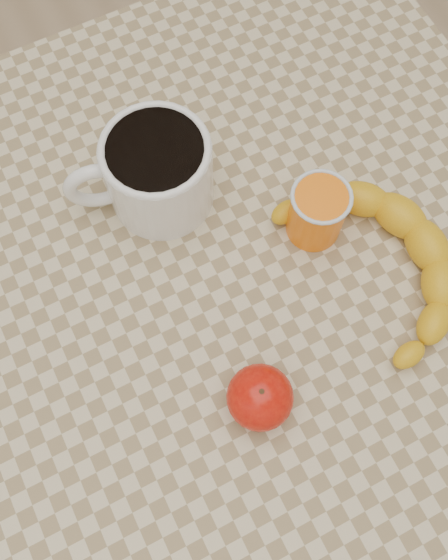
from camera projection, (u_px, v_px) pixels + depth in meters
name	position (u px, v px, depth m)	size (l,w,h in m)	color
ground	(224.00, 404.00, 1.37)	(3.00, 3.00, 0.00)	tan
table	(224.00, 311.00, 0.75)	(0.80, 0.80, 0.75)	#CCB990
coffee_mug	(155.00, 171.00, 0.66)	(0.17, 0.14, 0.10)	white
orange_juice_glass	(317.00, 212.00, 0.65)	(0.06, 0.06, 0.07)	orange
apple	(260.00, 397.00, 0.59)	(0.07, 0.07, 0.06)	#A90A05
banana	(379.00, 262.00, 0.65)	(0.19, 0.27, 0.04)	yellow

